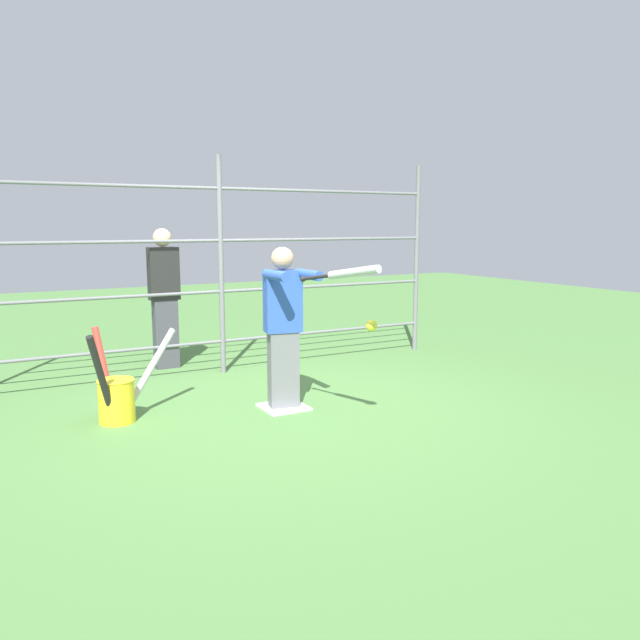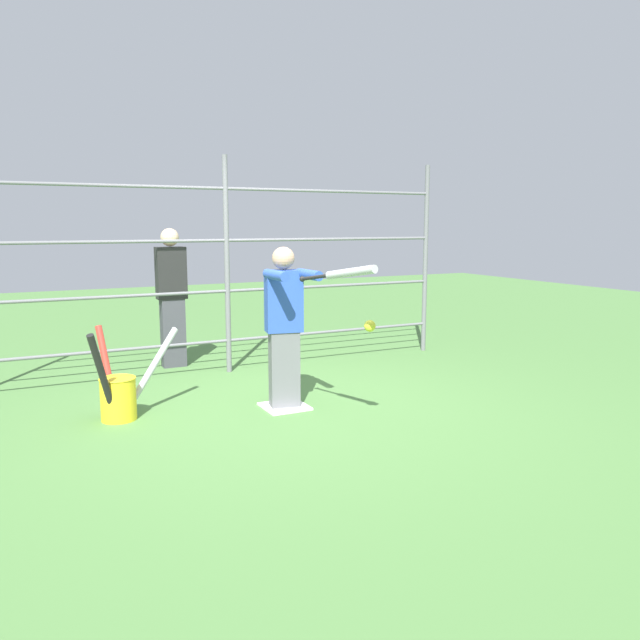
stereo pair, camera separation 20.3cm
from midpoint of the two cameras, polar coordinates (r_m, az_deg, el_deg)
ground_plane at (r=5.86m, az=-2.25°, el=-8.00°), size 24.00×24.00×0.00m
home_plate at (r=5.86m, az=-2.25°, el=-7.91°), size 0.40×0.40×0.02m
fence_backstop at (r=7.12m, az=-7.69°, el=4.92°), size 5.54×0.06×2.45m
batter at (r=5.67m, az=-2.24°, el=-0.23°), size 0.38×0.55×1.49m
baseball_bat_swinging at (r=4.86m, az=3.44°, el=4.28°), size 0.24×0.90×0.19m
softball_in_flight at (r=5.11m, az=5.72°, el=-0.55°), size 0.10×0.10×0.10m
bat_bucket at (r=5.71m, az=-16.93°, el=-6.41°), size 0.90×0.74×0.83m
bystander_behind_fence at (r=7.54m, az=-12.65°, el=2.20°), size 0.34×0.21×1.64m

